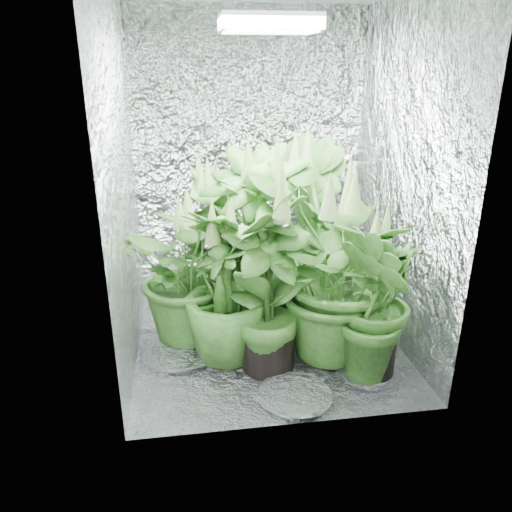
{
  "coord_description": "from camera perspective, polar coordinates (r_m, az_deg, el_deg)",
  "views": [
    {
      "loc": [
        -0.47,
        -2.72,
        1.64
      ],
      "look_at": [
        -0.07,
        0.0,
        0.57
      ],
      "focal_mm": 35.0,
      "sensor_mm": 36.0,
      "label": 1
    }
  ],
  "objects": [
    {
      "name": "plant_b",
      "position": [
        3.38,
        -4.61,
        1.5
      ],
      "size": [
        0.69,
        0.69,
        1.09
      ],
      "rotation": [
        0.0,
        0.0,
        1.17
      ],
      "color": "black",
      "rests_on": "ground"
    },
    {
      "name": "plant_d",
      "position": [
        2.82,
        -3.41,
        -3.76
      ],
      "size": [
        0.71,
        0.71,
        0.99
      ],
      "rotation": [
        0.0,
        0.0,
        2.39
      ],
      "color": "black",
      "rests_on": "ground"
    },
    {
      "name": "walls",
      "position": [
        2.83,
        1.38,
        8.14
      ],
      "size": [
        1.62,
        1.62,
        2.0
      ],
      "color": "silver",
      "rests_on": "ground"
    },
    {
      "name": "plant_f",
      "position": [
        2.69,
        1.47,
        -2.91
      ],
      "size": [
        0.8,
        0.8,
        1.17
      ],
      "rotation": [
        0.0,
        0.0,
        3.96
      ],
      "color": "black",
      "rests_on": "ground"
    },
    {
      "name": "grow_lamp",
      "position": [
        2.76,
        1.55,
        25.06
      ],
      "size": [
        0.5,
        0.3,
        0.22
      ],
      "color": "gray",
      "rests_on": "ceiling"
    },
    {
      "name": "plant_g",
      "position": [
        2.73,
        13.6,
        -5.41
      ],
      "size": [
        0.53,
        0.53,
        0.96
      ],
      "rotation": [
        0.0,
        0.0,
        4.61
      ],
      "color": "black",
      "rests_on": "ground"
    },
    {
      "name": "circulation_fan",
      "position": [
        3.72,
        8.59,
        -2.25
      ],
      "size": [
        0.18,
        0.36,
        0.41
      ],
      "rotation": [
        0.0,
        0.0,
        0.13
      ],
      "color": "black",
      "rests_on": "ground"
    },
    {
      "name": "plant_a",
      "position": [
        3.02,
        -7.22,
        -1.81
      ],
      "size": [
        1.07,
        1.07,
        0.99
      ],
      "rotation": [
        0.0,
        0.0,
        5.85
      ],
      "color": "black",
      "rests_on": "ground"
    },
    {
      "name": "plant_h",
      "position": [
        3.03,
        -0.32,
        0.95
      ],
      "size": [
        0.86,
        0.86,
        1.27
      ],
      "rotation": [
        0.0,
        0.0,
        5.86
      ],
      "color": "black",
      "rests_on": "ground"
    },
    {
      "name": "ground",
      "position": [
        3.21,
        1.22,
        -9.53
      ],
      "size": [
        1.6,
        1.6,
        0.0
      ],
      "primitive_type": "plane",
      "color": "silver",
      "rests_on": "ground"
    },
    {
      "name": "plant_c",
      "position": [
        3.51,
        5.86,
        3.51
      ],
      "size": [
        0.83,
        0.83,
        1.25
      ],
      "rotation": [
        0.0,
        0.0,
        1.98
      ],
      "color": "black",
      "rests_on": "ground"
    },
    {
      "name": "plant_e",
      "position": [
        2.82,
        9.43,
        -1.85
      ],
      "size": [
        1.27,
        1.27,
        1.16
      ],
      "rotation": [
        0.0,
        0.0,
        3.59
      ],
      "color": "black",
      "rests_on": "ground"
    },
    {
      "name": "plant_label",
      "position": [
        2.8,
        14.6,
        -8.2
      ],
      "size": [
        0.06,
        0.03,
        0.09
      ],
      "primitive_type": "cube",
      "rotation": [
        -0.21,
        0.0,
        0.06
      ],
      "color": "white",
      "rests_on": "plant_g"
    }
  ]
}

